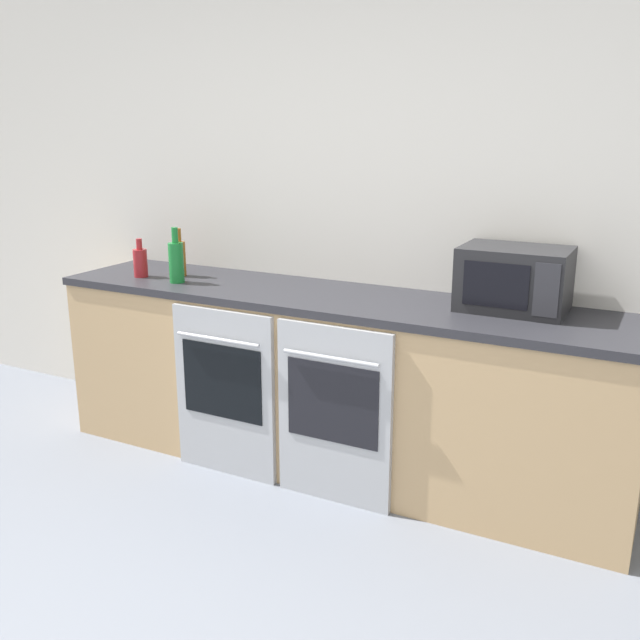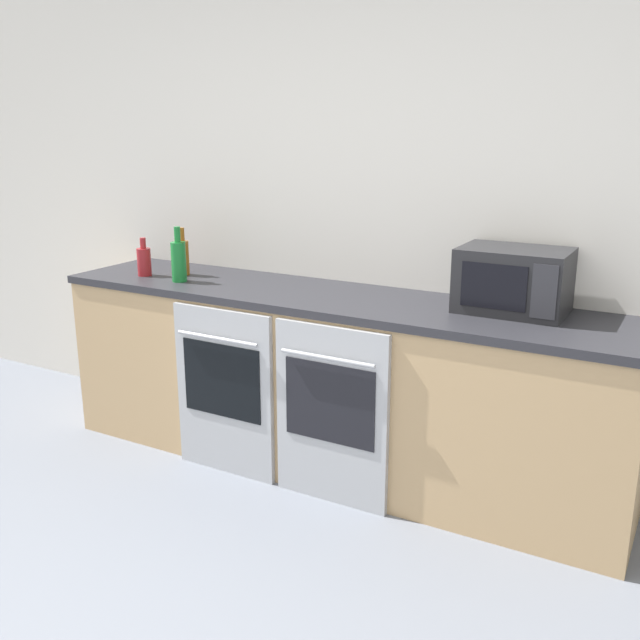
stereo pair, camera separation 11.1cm
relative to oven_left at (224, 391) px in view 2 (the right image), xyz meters
name	(u,v)px [view 2 (the right image)]	position (x,y,z in m)	size (l,w,h in m)	color
wall_back	(363,212)	(0.44, 0.67, 0.86)	(10.00, 0.06, 2.60)	silver
counter_back	(331,382)	(0.44, 0.33, 0.02)	(3.01, 0.65, 0.93)	tan
oven_left	(224,391)	(0.00, 0.00, 0.00)	(0.58, 0.06, 0.87)	#A8AAAF
oven_right	(331,415)	(0.62, 0.00, 0.00)	(0.58, 0.06, 0.87)	#A8AAAF
microwave	(513,280)	(1.30, 0.44, 0.63)	(0.48, 0.34, 0.29)	#232326
bottle_green	(179,260)	(-0.42, 0.20, 0.60)	(0.08, 0.08, 0.30)	#19722D
bottle_red	(144,261)	(-0.69, 0.22, 0.57)	(0.08, 0.08, 0.21)	maroon
bottle_amber	(183,257)	(-0.51, 0.34, 0.59)	(0.07, 0.07, 0.27)	#8C5114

